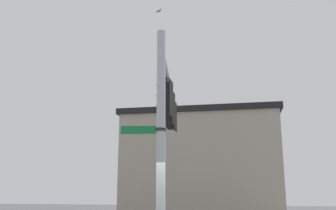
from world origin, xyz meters
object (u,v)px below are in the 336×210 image
traffic_light_nearest_pole (165,98)px  traffic_light_mid_outer (171,116)px  street_name_sign (149,130)px  traffic_light_mid_inner (168,108)px  bird_flying (159,11)px

traffic_light_nearest_pole → traffic_light_mid_outer: (3.04, 0.48, 0.00)m
traffic_light_nearest_pole → traffic_light_mid_outer: bearing=9.1°
traffic_light_mid_outer → street_name_sign: 5.27m
traffic_light_nearest_pole → traffic_light_mid_inner: same height
traffic_light_mid_outer → street_name_sign: (-5.06, -0.51, -1.38)m
traffic_light_mid_outer → street_name_sign: size_ratio=1.07×
traffic_light_nearest_pole → street_name_sign: (-2.02, -0.02, -1.38)m
traffic_light_mid_outer → bird_flying: bearing=107.3°
traffic_light_mid_inner → bird_flying: (1.37, 0.73, 4.71)m
traffic_light_mid_inner → street_name_sign: (-3.54, -0.27, -1.38)m
street_name_sign → bird_flying: size_ratio=4.34×
traffic_light_mid_outer → bird_flying: size_ratio=4.66×
traffic_light_nearest_pole → traffic_light_mid_inner: bearing=9.1°
traffic_light_mid_outer → traffic_light_mid_inner: bearing=-170.9°
traffic_light_nearest_pole → street_name_sign: bearing=-179.3°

